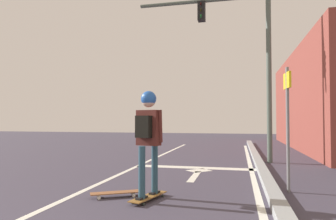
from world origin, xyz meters
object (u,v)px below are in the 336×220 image
at_px(skater, 148,128).
at_px(traffic_signal_mast, 240,43).
at_px(street_sign_post, 288,110).
at_px(skateboard, 148,197).
at_px(spare_skateboard, 116,193).

relative_size(skater, traffic_signal_mast, 0.31).
bearing_deg(street_sign_post, skater, -154.13).
distance_m(skateboard, spare_skateboard, 0.61).
distance_m(traffic_signal_mast, street_sign_post, 4.65).
xyz_separation_m(traffic_signal_mast, street_sign_post, (0.83, -3.96, -2.29)).
bearing_deg(skateboard, skater, -105.76).
bearing_deg(traffic_signal_mast, skater, -106.69).
relative_size(spare_skateboard, traffic_signal_mast, 0.15).
distance_m(skater, traffic_signal_mast, 5.93).
bearing_deg(skater, skateboard, 74.24).
relative_size(skateboard, skater, 0.52).
relative_size(skateboard, traffic_signal_mast, 0.16).
bearing_deg(skater, spare_skateboard, 171.50).
xyz_separation_m(skateboard, traffic_signal_mast, (1.53, 5.09, 3.74)).
bearing_deg(spare_skateboard, traffic_signal_mast, 66.95).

